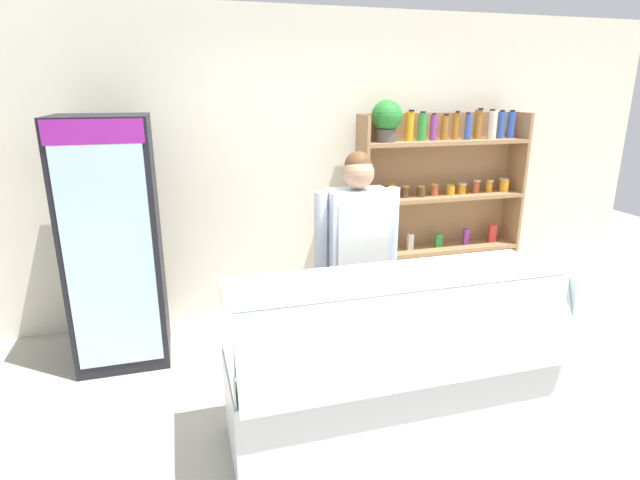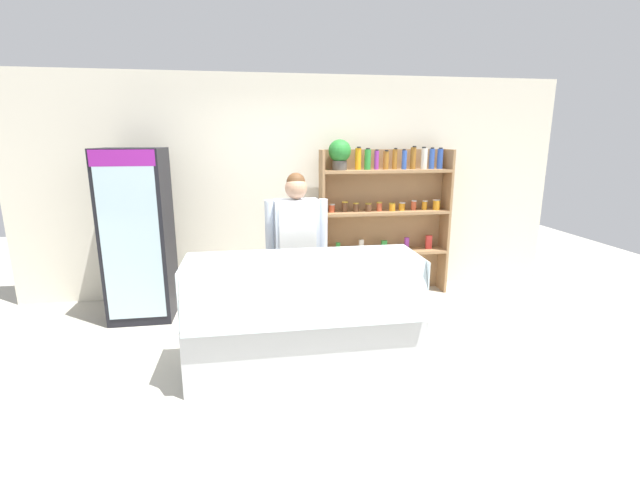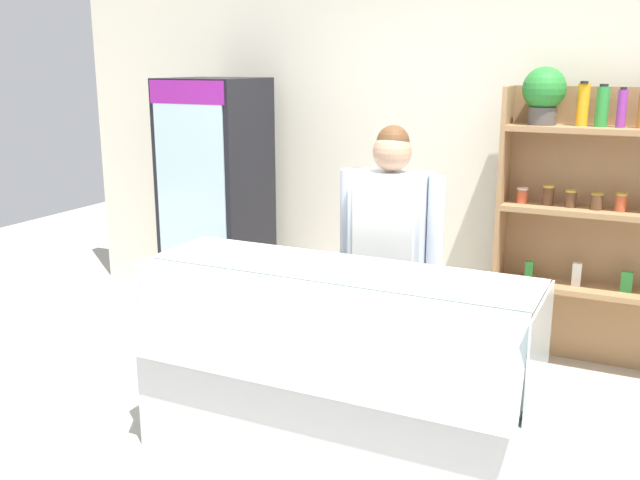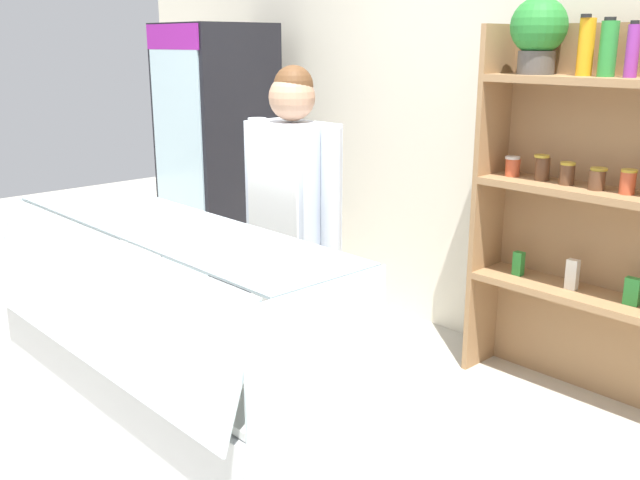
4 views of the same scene
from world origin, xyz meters
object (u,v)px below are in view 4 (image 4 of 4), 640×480
Objects in this scene: drinks_fridge at (218,160)px; deli_display_case at (168,381)px; shop_clerk at (292,210)px; shelving_unit at (636,184)px.

deli_display_case is at bearing -41.37° from drinks_fridge.
deli_display_case is 0.96m from shop_clerk.
deli_display_case is 1.19× the size of shop_clerk.
shop_clerk is (-1.15, -1.06, -0.15)m from shelving_unit.
shelving_unit reaches higher than shop_clerk.
shelving_unit is 1.19× the size of shop_clerk.
deli_display_case is at bearing -123.54° from shelving_unit.
drinks_fridge is 1.13× the size of shop_clerk.
drinks_fridge is 1.81m from shop_clerk.
shelving_unit is 1.00× the size of deli_display_case.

